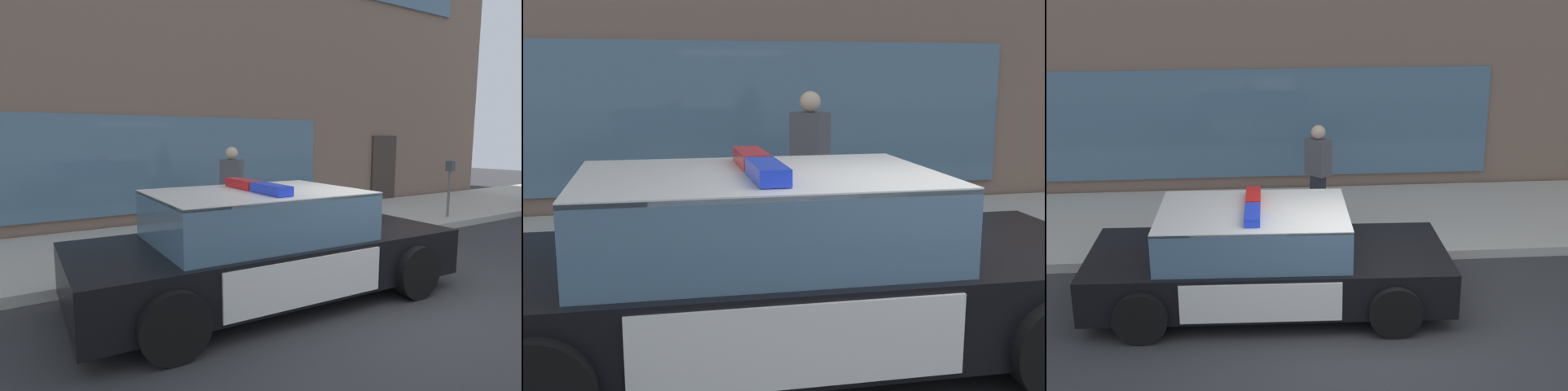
# 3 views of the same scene
# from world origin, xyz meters

# --- Properties ---
(ground) EXTENTS (48.00, 48.00, 0.00)m
(ground) POSITION_xyz_m (0.00, 0.00, 0.00)
(ground) COLOR #303033
(sidewalk) EXTENTS (48.00, 3.46, 0.15)m
(sidewalk) POSITION_xyz_m (0.00, 3.93, 0.07)
(sidewalk) COLOR #B2ADA3
(sidewalk) RESTS_ON ground
(police_cruiser) EXTENTS (4.86, 2.28, 1.49)m
(police_cruiser) POSITION_xyz_m (-1.29, 0.91, 0.68)
(police_cruiser) COLOR black
(police_cruiser) RESTS_ON ground
(fire_hydrant) EXTENTS (0.34, 0.39, 0.73)m
(fire_hydrant) POSITION_xyz_m (-1.67, 2.96, 0.50)
(fire_hydrant) COLOR silver
(fire_hydrant) RESTS_ON sidewalk
(pedestrian_on_sidewalk) EXTENTS (0.46, 0.47, 1.71)m
(pedestrian_on_sidewalk) POSITION_xyz_m (-0.28, 3.70, 1.01)
(pedestrian_on_sidewalk) COLOR #23232D
(pedestrian_on_sidewalk) RESTS_ON sidewalk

